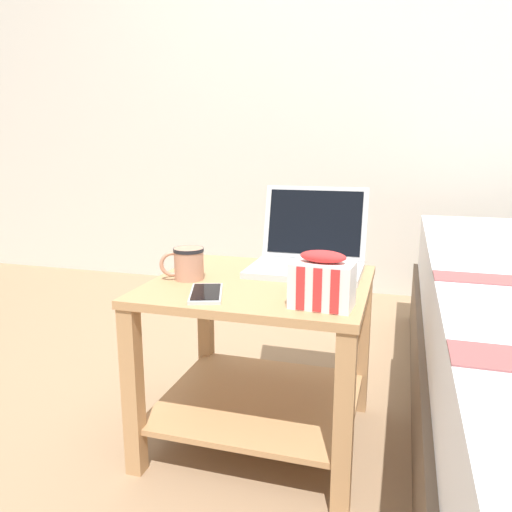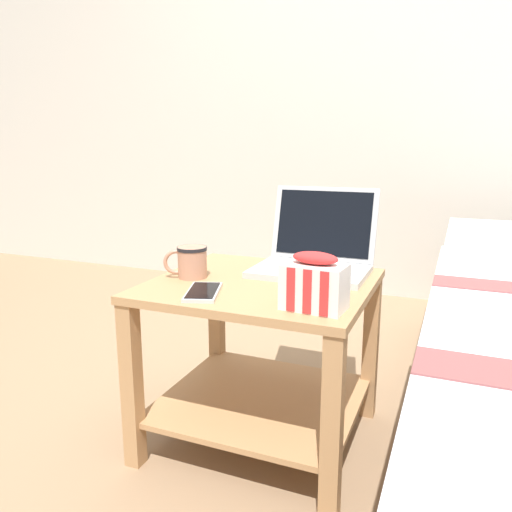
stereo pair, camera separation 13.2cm
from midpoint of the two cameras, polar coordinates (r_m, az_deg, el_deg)
The scene contains 7 objects.
ground_plane at distance 1.57m, azimuth -2.10°, elevation -19.95°, with size 8.00×8.00×0.00m, color #937556.
back_wall at distance 2.94m, azimuth 8.52°, elevation 20.33°, with size 8.00×0.05×2.50m.
bedside_table at distance 1.43m, azimuth -2.20°, elevation -9.48°, with size 0.59×0.55×0.48m.
laptop at distance 1.50m, azimuth 3.51°, elevation 0.25°, with size 0.33×0.30×0.24m.
mug_front_left at distance 1.41m, azimuth -10.50°, elevation -0.71°, with size 0.12×0.09×0.09m.
snack_bag at distance 1.15m, azimuth 4.33°, elevation -3.03°, with size 0.15×0.10×0.13m.
cell_phone at distance 1.26m, azimuth -8.73°, elevation -4.29°, with size 0.13×0.18×0.01m.
Camera 1 is at (0.37, -1.28, 0.85)m, focal length 35.00 mm.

